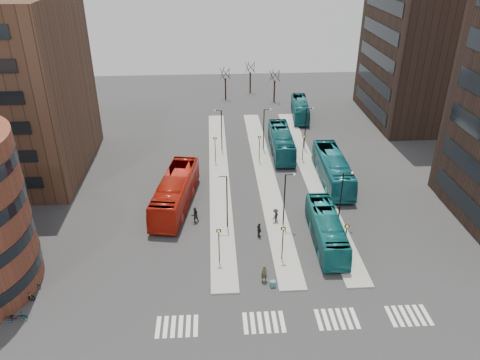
{
  "coord_description": "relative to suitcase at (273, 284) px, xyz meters",
  "views": [
    {
      "loc": [
        -4.7,
        -23.89,
        27.84
      ],
      "look_at": [
        -1.97,
        19.33,
        5.0
      ],
      "focal_mm": 35.0,
      "sensor_mm": 36.0,
      "label": 1
    }
  ],
  "objects": [
    {
      "name": "island_left",
      "position": [
        -4.26,
        21.72,
        -0.22
      ],
      "size": [
        2.5,
        45.0,
        0.15
      ],
      "primitive_type": "cube",
      "color": "gray",
      "rests_on": "ground"
    },
    {
      "name": "island_mid",
      "position": [
        1.74,
        21.72,
        -0.22
      ],
      "size": [
        2.5,
        45.0,
        0.15
      ],
      "primitive_type": "cube",
      "color": "gray",
      "rests_on": "ground"
    },
    {
      "name": "island_right",
      "position": [
        7.74,
        21.72,
        -0.22
      ],
      "size": [
        2.5,
        45.0,
        0.15
      ],
      "primitive_type": "cube",
      "color": "gray",
      "rests_on": "ground"
    },
    {
      "name": "suitcase",
      "position": [
        0.0,
        0.0,
        0.0
      ],
      "size": [
        0.53,
        0.45,
        0.59
      ],
      "primitive_type": "cube",
      "rotation": [
        0.0,
        0.0,
        0.16
      ],
      "color": "#1C1D9D",
      "rests_on": "ground"
    },
    {
      "name": "red_bus",
      "position": [
        -9.37,
        14.61,
        1.55
      ],
      "size": [
        5.23,
        13.57,
        3.69
      ],
      "primitive_type": "imported",
      "rotation": [
        0.0,
        0.0,
        -0.17
      ],
      "color": "#B71D0E",
      "rests_on": "ground"
    },
    {
      "name": "teal_bus_a",
      "position": [
        6.22,
        6.52,
        1.23
      ],
      "size": [
        2.88,
        11.0,
        3.05
      ],
      "primitive_type": "imported",
      "rotation": [
        0.0,
        0.0,
        -0.03
      ],
      "color": "#166D6E",
      "rests_on": "ground"
    },
    {
      "name": "teal_bus_b",
      "position": [
        4.78,
        28.68,
        1.34
      ],
      "size": [
        3.06,
        11.83,
        3.28
      ],
      "primitive_type": "imported",
      "rotation": [
        0.0,
        0.0,
        -0.03
      ],
      "color": "#12555C",
      "rests_on": "ground"
    },
    {
      "name": "teal_bus_c",
      "position": [
        9.96,
        19.4,
        1.46
      ],
      "size": [
        3.19,
        12.66,
        3.51
      ],
      "primitive_type": "imported",
      "rotation": [
        0.0,
        0.0,
        -0.02
      ],
      "color": "#166671",
      "rests_on": "ground"
    },
    {
      "name": "teal_bus_d",
      "position": [
        10.04,
        42.98,
        1.18
      ],
      "size": [
        3.59,
        10.78,
        2.95
      ],
      "primitive_type": "imported",
      "rotation": [
        0.0,
        0.0,
        -0.11
      ],
      "color": "#135A60",
      "rests_on": "ground"
    },
    {
      "name": "traveller",
      "position": [
        -0.68,
        0.77,
        0.56
      ],
      "size": [
        0.67,
        0.48,
        1.72
      ],
      "primitive_type": "imported",
      "rotation": [
        0.0,
        0.0,
        0.11
      ],
      "color": "#424429",
      "rests_on": "ground"
    },
    {
      "name": "commuter_a",
      "position": [
        -7.14,
        11.06,
        0.59
      ],
      "size": [
        1.06,
        0.95,
        1.77
      ],
      "primitive_type": "imported",
      "rotation": [
        0.0,
        0.0,
        3.54
      ],
      "color": "black",
      "rests_on": "ground"
    },
    {
      "name": "commuter_b",
      "position": [
        -0.45,
        7.83,
        0.5
      ],
      "size": [
        0.69,
        1.01,
        1.59
      ],
      "primitive_type": "imported",
      "rotation": [
        0.0,
        0.0,
        1.93
      ],
      "color": "black",
      "rests_on": "ground"
    },
    {
      "name": "commuter_c",
      "position": [
        1.6,
        10.45,
        0.52
      ],
      "size": [
        1.12,
        1.2,
        1.63
      ],
      "primitive_type": "imported",
      "rotation": [
        0.0,
        0.0,
        4.06
      ],
      "color": "black",
      "rests_on": "ground"
    },
    {
      "name": "bicycle_near",
      "position": [
        -21.26,
        -2.92,
        0.17
      ],
      "size": [
        1.83,
        0.78,
        0.94
      ],
      "primitive_type": "imported",
      "rotation": [
        0.0,
        0.0,
        1.66
      ],
      "color": "gray",
      "rests_on": "ground"
    },
    {
      "name": "bicycle_mid",
      "position": [
        -21.26,
        -0.54,
        0.17
      ],
      "size": [
        1.56,
        0.47,
        0.93
      ],
      "primitive_type": "imported",
      "rotation": [
        0.0,
        0.0,
        1.59
      ],
      "color": "gray",
      "rests_on": "ground"
    },
    {
      "name": "bicycle_far",
      "position": [
        -21.26,
        1.1,
        0.11
      ],
      "size": [
        1.62,
        0.82,
        0.81
      ],
      "primitive_type": "imported",
      "rotation": [
        0.0,
        0.0,
        1.38
      ],
      "color": "gray",
      "rests_on": "ground"
    },
    {
      "name": "crosswalk_stripes",
      "position": [
        1.49,
        -4.28,
        -0.29
      ],
      "size": [
        22.35,
        2.4,
        0.01
      ],
      "color": "silver",
      "rests_on": "ground"
    },
    {
      "name": "tower_far",
      "position": [
        31.72,
        41.72,
        14.7
      ],
      "size": [
        20.12,
        20.0,
        30.0
      ],
      "color": "#2D2019",
      "rests_on": "ground"
    },
    {
      "name": "sign_poles",
      "position": [
        1.34,
        14.72,
        2.11
      ],
      "size": [
        12.45,
        22.12,
        3.65
      ],
      "color": "black",
      "rests_on": "ground"
    },
    {
      "name": "lamp_posts",
      "position": [
        2.38,
        19.72,
        3.28
      ],
      "size": [
        14.04,
        20.24,
        6.12
      ],
      "color": "black",
      "rests_on": "ground"
    },
    {
      "name": "bare_trees",
      "position": [
        2.41,
        54.39,
        2.43
      ],
      "size": [
        10.97,
        8.14,
        5.9
      ],
      "color": "black",
      "rests_on": "ground"
    }
  ]
}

